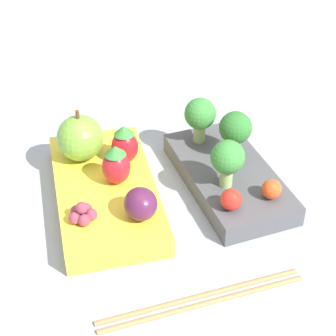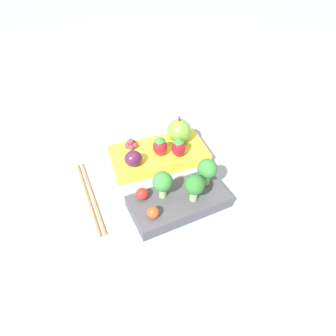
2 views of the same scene
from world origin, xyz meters
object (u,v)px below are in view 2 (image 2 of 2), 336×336
bento_box_savoury (179,201)px  broccoli_floret_2 (163,182)px  cherry_tomato_1 (142,194)px  apple (179,131)px  bento_box_fruit (159,155)px  strawberry_1 (179,147)px  cherry_tomato_0 (153,212)px  broccoli_floret_1 (194,185)px  strawberry_0 (160,146)px  plum (133,158)px  grape_cluster (131,144)px  chopsticks_pair (90,196)px  broccoli_floret_0 (207,170)px

bento_box_savoury → broccoli_floret_2: size_ratio=3.29×
cherry_tomato_1 → apple: (-0.14, -0.14, 0.02)m
bento_box_savoury → cherry_tomato_1: cherry_tomato_1 is taller
broccoli_floret_2 → apple: (-0.10, -0.15, -0.01)m
bento_box_fruit → strawberry_1: 0.06m
cherry_tomato_0 → apple: (-0.14, -0.19, 0.02)m
broccoli_floret_1 → strawberry_0: (0.01, -0.15, -0.01)m
broccoli_floret_2 → plum: 0.11m
grape_cluster → broccoli_floret_2: bearing=93.5°
bento_box_fruit → strawberry_1: (-0.03, 0.03, 0.04)m
broccoli_floret_1 → strawberry_1: broccoli_floret_1 is taller
bento_box_fruit → strawberry_0: 0.04m
broccoli_floret_2 → strawberry_0: (-0.04, -0.12, -0.01)m
bento_box_savoury → strawberry_1: (-0.05, -0.11, 0.04)m
strawberry_0 → chopsticks_pair: strawberry_0 is taller
cherry_tomato_0 → strawberry_0: bearing=-116.1°
strawberry_0 → broccoli_floret_2: bearing=70.4°
bento_box_savoury → broccoli_floret_1: 0.06m
cherry_tomato_0 → grape_cluster: bearing=-96.9°
bento_box_savoury → bento_box_fruit: 0.15m
broccoli_floret_1 → bento_box_savoury: bearing=-33.5°
plum → chopsticks_pair: plum is taller
strawberry_0 → broccoli_floret_1: bearing=93.5°
strawberry_0 → cherry_tomato_0: bearing=63.9°
bento_box_fruit → cherry_tomato_1: (0.08, 0.12, 0.02)m
broccoli_floret_1 → cherry_tomato_0: (0.09, 0.01, -0.03)m
bento_box_savoury → broccoli_floret_0: bearing=-168.5°
strawberry_1 → grape_cluster: (0.09, -0.07, -0.02)m
broccoli_floret_2 → strawberry_0: size_ratio=1.19×
broccoli_floret_2 → strawberry_0: bearing=-109.6°
bento_box_savoury → strawberry_1: size_ratio=3.95×
broccoli_floret_2 → chopsticks_pair: size_ratio=0.28×
broccoli_floret_1 → broccoli_floret_2: 0.06m
broccoli_floret_0 → strawberry_0: bearing=-66.6°
bento_box_fruit → broccoli_floret_1: size_ratio=3.72×
apple → strawberry_0: apple is taller
bento_box_savoury → chopsticks_pair: 0.18m
bento_box_savoury → chopsticks_pair: size_ratio=0.93×
grape_cluster → cherry_tomato_0: bearing=83.1°
cherry_tomato_1 → grape_cluster: 0.16m
strawberry_1 → plum: bearing=-5.1°
broccoli_floret_0 → broccoli_floret_2: same height
cherry_tomato_0 → broccoli_floret_2: bearing=-131.6°
chopsticks_pair → bento_box_fruit: bearing=-162.5°
strawberry_1 → plum: size_ratio=1.29×
broccoli_floret_0 → broccoli_floret_1: 0.05m
broccoli_floret_1 → cherry_tomato_1: 0.10m
strawberry_0 → chopsticks_pair: 0.18m
broccoli_floret_2 → broccoli_floret_0: bearing=178.6°
broccoli_floret_1 → cherry_tomato_1: broccoli_floret_1 is taller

